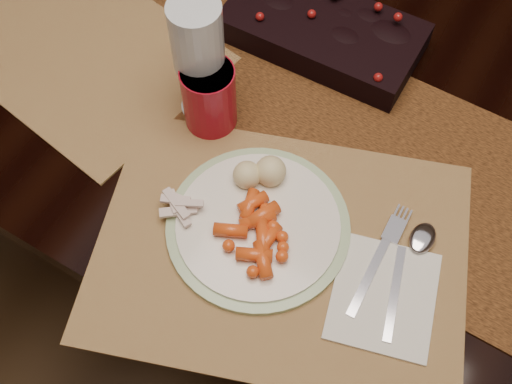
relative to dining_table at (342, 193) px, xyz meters
The scene contains 15 objects.
floor 0.38m from the dining_table, ahead, with size 5.00×5.00×0.00m, color black.
dining_table is the anchor object (origin of this frame).
table_runner 0.40m from the dining_table, 109.81° to the right, with size 1.65×0.34×0.00m, color #40220D.
centerpiece 0.42m from the dining_table, 167.52° to the left, with size 0.31×0.16×0.06m, color black, non-canonical shape.
placemat_main 0.51m from the dining_table, 85.01° to the right, with size 0.49×0.36×0.00m, color brown.
placemat_second 0.60m from the dining_table, 155.55° to the right, with size 0.42×0.31×0.00m, color #93674C.
dinner_plate 0.50m from the dining_table, 92.46° to the right, with size 0.25×0.25×0.01m, color white.
baby_carrots 0.52m from the dining_table, 90.36° to the right, with size 0.10×0.08×0.02m, color #D74915, non-canonical shape.
mashed_potatoes 0.49m from the dining_table, 101.55° to the right, with size 0.07×0.06×0.04m, color tan, non-canonical shape.
turkey_shreds 0.55m from the dining_table, 107.82° to the right, with size 0.07×0.06×0.02m, color tan, non-canonical shape.
napkin 0.53m from the dining_table, 61.70° to the right, with size 0.13×0.15×0.01m, color silver.
fork 0.51m from the dining_table, 63.25° to the right, with size 0.02×0.16×0.00m, color white, non-canonical shape.
spoon 0.52m from the dining_table, 57.26° to the right, with size 0.03×0.17×0.00m, color silver, non-canonical shape.
red_cup 0.51m from the dining_table, 129.87° to the right, with size 0.08×0.08×0.11m, color maroon.
wine_glass 0.55m from the dining_table, 136.18° to the right, with size 0.07×0.07×0.20m, color silver, non-canonical shape.
Camera 1 is at (0.18, -0.66, 1.54)m, focal length 45.00 mm.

